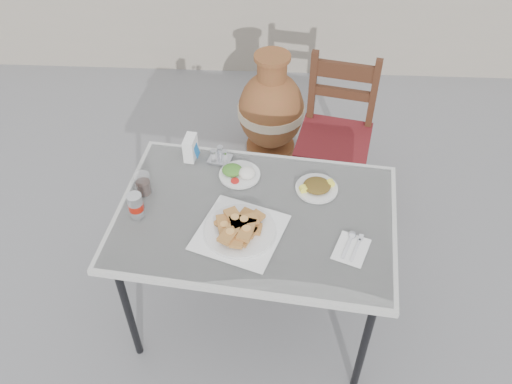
# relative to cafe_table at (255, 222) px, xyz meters

# --- Properties ---
(ground) EXTENTS (80.00, 80.00, 0.00)m
(ground) POSITION_rel_cafe_table_xyz_m (0.03, -0.08, -0.68)
(ground) COLOR slate
(ground) RESTS_ON ground
(cafe_table) EXTENTS (1.28, 0.94, 0.73)m
(cafe_table) POSITION_rel_cafe_table_xyz_m (0.00, 0.00, 0.00)
(cafe_table) COLOR black
(cafe_table) RESTS_ON ground
(pide_plate) EXTENTS (0.43, 0.43, 0.07)m
(pide_plate) POSITION_rel_cafe_table_xyz_m (-0.06, -0.11, 0.08)
(pide_plate) COLOR white
(pide_plate) RESTS_ON cafe_table
(salad_rice_plate) EXTENTS (0.19, 0.19, 0.05)m
(salad_rice_plate) POSITION_rel_cafe_table_xyz_m (-0.09, 0.24, 0.07)
(salad_rice_plate) COLOR silver
(salad_rice_plate) RESTS_ON cafe_table
(salad_chopped_plate) EXTENTS (0.19, 0.19, 0.04)m
(salad_chopped_plate) POSITION_rel_cafe_table_xyz_m (0.27, 0.16, 0.07)
(salad_chopped_plate) COLOR silver
(salad_chopped_plate) RESTS_ON cafe_table
(soda_can) EXTENTS (0.06, 0.06, 0.12)m
(soda_can) POSITION_rel_cafe_table_xyz_m (-0.50, -0.03, 0.11)
(soda_can) COLOR silver
(soda_can) RESTS_ON cafe_table
(cola_glass) EXTENTS (0.07, 0.07, 0.10)m
(cola_glass) POSITION_rel_cafe_table_xyz_m (-0.50, 0.11, 0.10)
(cola_glass) COLOR white
(cola_glass) RESTS_ON cafe_table
(napkin_holder) EXTENTS (0.07, 0.10, 0.12)m
(napkin_holder) POSITION_rel_cafe_table_xyz_m (-0.32, 0.35, 0.11)
(napkin_holder) COLOR white
(napkin_holder) RESTS_ON cafe_table
(condiment_caddy) EXTENTS (0.12, 0.10, 0.08)m
(condiment_caddy) POSITION_rel_cafe_table_xyz_m (-0.18, 0.34, 0.08)
(condiment_caddy) COLOR silver
(condiment_caddy) RESTS_ON cafe_table
(cutlery_napkin) EXTENTS (0.17, 0.20, 0.01)m
(cutlery_napkin) POSITION_rel_cafe_table_xyz_m (0.40, -0.16, 0.05)
(cutlery_napkin) COLOR white
(cutlery_napkin) RESTS_ON cafe_table
(chair) EXTENTS (0.48, 0.48, 0.91)m
(chair) POSITION_rel_cafe_table_xyz_m (0.41, 0.88, -0.21)
(chair) COLOR #341D0E
(chair) RESTS_ON ground
(terracotta_urn) EXTENTS (0.43, 0.43, 0.75)m
(terracotta_urn) POSITION_rel_cafe_table_xyz_m (0.04, 1.27, -0.33)
(terracotta_urn) COLOR brown
(terracotta_urn) RESTS_ON ground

